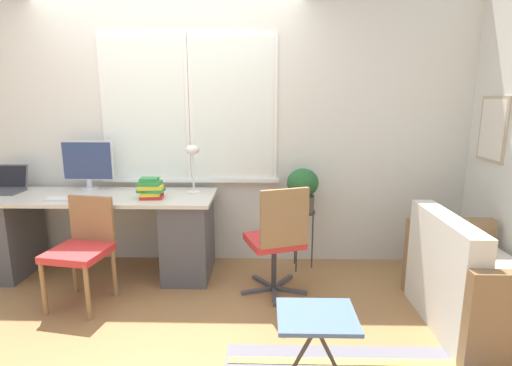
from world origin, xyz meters
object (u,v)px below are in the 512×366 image
(laptop, at_px, (7,186))
(office_chair_swivel, at_px, (277,238))
(desk_lamp, at_px, (193,155))
(couch_loveseat, at_px, (474,288))
(potted_plant, at_px, (303,188))
(keyboard, at_px, (72,199))
(mouse, at_px, (106,198))
(folding_stool, at_px, (317,321))
(plant_stand, at_px, (302,218))
(monitor, at_px, (88,164))
(desk_chair_wooden, at_px, (82,247))
(book_stack, at_px, (151,189))

(laptop, bearing_deg, office_chair_swivel, -10.70)
(desk_lamp, height_order, couch_loveseat, desk_lamp)
(laptop, xyz_separation_m, potted_plant, (2.77, 0.06, -0.01))
(keyboard, relative_size, mouse, 7.46)
(laptop, distance_m, office_chair_swivel, 2.58)
(couch_loveseat, xyz_separation_m, folding_stool, (-1.21, -0.66, 0.12))
(desk_lamp, height_order, plant_stand, desk_lamp)
(potted_plant, bearing_deg, plant_stand, -90.00)
(desk_lamp, relative_size, folding_stool, 0.96)
(keyboard, xyz_separation_m, potted_plant, (2.02, 0.35, 0.03))
(monitor, bearing_deg, couch_loveseat, -17.71)
(keyboard, xyz_separation_m, desk_chair_wooden, (0.22, -0.34, -0.30))
(desk_lamp, xyz_separation_m, plant_stand, (1.01, 0.06, -0.60))
(laptop, relative_size, desk_lamp, 0.70)
(laptop, relative_size, monitor, 0.64)
(monitor, relative_size, potted_plant, 1.19)
(couch_loveseat, bearing_deg, monitor, 72.29)
(desk_lamp, bearing_deg, plant_stand, 3.21)
(mouse, xyz_separation_m, couch_loveseat, (2.87, -0.65, -0.48))
(couch_loveseat, relative_size, plant_stand, 1.94)
(couch_loveseat, bearing_deg, office_chair_swivel, 72.61)
(monitor, distance_m, plant_stand, 2.09)
(desk_lamp, xyz_separation_m, potted_plant, (1.01, 0.06, -0.31))
(couch_loveseat, distance_m, plant_stand, 1.52)
(keyboard, bearing_deg, desk_chair_wooden, -57.45)
(desk_chair_wooden, xyz_separation_m, office_chair_swivel, (1.55, 0.15, 0.02))
(desk_chair_wooden, xyz_separation_m, potted_plant, (1.80, 0.70, 0.33))
(keyboard, height_order, desk_lamp, desk_lamp)
(folding_stool, bearing_deg, desk_chair_wooden, 151.36)
(book_stack, height_order, folding_stool, book_stack)
(mouse, bearing_deg, office_chair_swivel, -8.26)
(keyboard, distance_m, desk_lamp, 1.10)
(desk_chair_wooden, bearing_deg, plant_stand, 31.12)
(desk_chair_wooden, distance_m, plant_stand, 1.93)
(laptop, height_order, desk_chair_wooden, laptop)
(keyboard, bearing_deg, couch_loveseat, -11.17)
(plant_stand, bearing_deg, couch_loveseat, -40.44)
(potted_plant, bearing_deg, office_chair_swivel, -114.65)
(laptop, distance_m, monitor, 0.77)
(keyboard, relative_size, desk_chair_wooden, 0.52)
(keyboard, distance_m, plant_stand, 2.06)
(desk_lamp, distance_m, desk_chair_wooden, 1.20)
(laptop, distance_m, mouse, 1.07)
(office_chair_swivel, xyz_separation_m, folding_stool, (0.18, -1.10, -0.08))
(keyboard, relative_size, couch_loveseat, 0.39)
(desk_lamp, bearing_deg, office_chair_swivel, -32.35)
(office_chair_swivel, distance_m, couch_loveseat, 1.48)
(mouse, bearing_deg, desk_chair_wooden, -101.00)
(monitor, xyz_separation_m, couch_loveseat, (3.17, -1.01, -0.72))
(desk_lamp, xyz_separation_m, book_stack, (-0.34, -0.22, -0.26))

